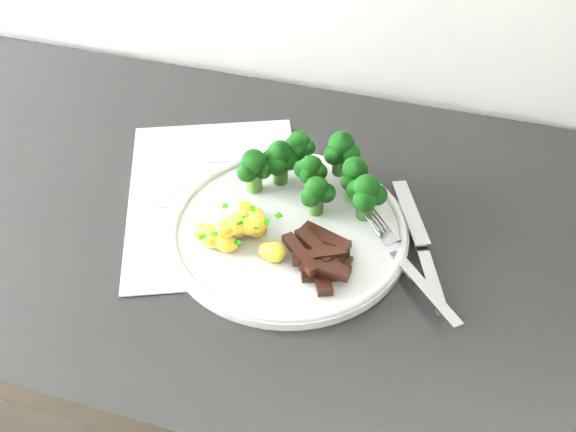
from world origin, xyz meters
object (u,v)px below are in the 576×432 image
(plate, at_px, (288,229))
(broccoli, at_px, (317,169))
(fork, at_px, (411,269))
(counter, at_px, (338,432))
(knife, at_px, (425,260))
(potatoes, at_px, (239,230))
(recipe_paper, at_px, (216,196))
(beef_strips, at_px, (321,255))

(plate, height_order, broccoli, broccoli)
(fork, bearing_deg, counter, 148.74)
(plate, distance_m, knife, 0.16)
(counter, height_order, potatoes, potatoes)
(plate, relative_size, knife, 1.42)
(fork, bearing_deg, potatoes, -179.12)
(plate, distance_m, broccoli, 0.08)
(plate, bearing_deg, broccoli, 76.90)
(potatoes, bearing_deg, plate, 35.29)
(recipe_paper, bearing_deg, broccoli, 14.99)
(plate, xyz_separation_m, beef_strips, (0.05, -0.04, 0.01))
(potatoes, height_order, beef_strips, potatoes)
(plate, bearing_deg, knife, -1.13)
(fork, distance_m, knife, 0.03)
(counter, distance_m, knife, 0.46)
(fork, height_order, knife, fork)
(recipe_paper, xyz_separation_m, broccoli, (0.12, 0.03, 0.05))
(plate, relative_size, broccoli, 1.54)
(knife, bearing_deg, fork, -113.09)
(plate, height_order, knife, knife)
(plate, relative_size, potatoes, 2.49)
(recipe_paper, bearing_deg, plate, -19.20)
(plate, distance_m, fork, 0.15)
(counter, xyz_separation_m, beef_strips, (-0.03, -0.05, 0.46))
(broccoli, distance_m, fork, 0.17)
(recipe_paper, xyz_separation_m, plate, (0.11, -0.04, 0.01))
(beef_strips, bearing_deg, potatoes, 176.19)
(fork, xyz_separation_m, knife, (0.01, 0.03, -0.01))
(broccoli, distance_m, knife, 0.17)
(potatoes, bearing_deg, counter, 18.91)
(counter, height_order, knife, knife)
(recipe_paper, relative_size, fork, 2.37)
(fork, bearing_deg, plate, 168.25)
(knife, bearing_deg, counter, 170.46)
(beef_strips, xyz_separation_m, knife, (0.11, 0.04, -0.01))
(plate, bearing_deg, beef_strips, -39.19)
(potatoes, relative_size, beef_strips, 1.10)
(recipe_paper, xyz_separation_m, beef_strips, (0.16, -0.08, 0.02))
(broccoli, height_order, fork, broccoli)
(potatoes, xyz_separation_m, beef_strips, (0.10, -0.01, -0.01))
(recipe_paper, distance_m, plate, 0.11)
(broccoli, relative_size, fork, 1.20)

